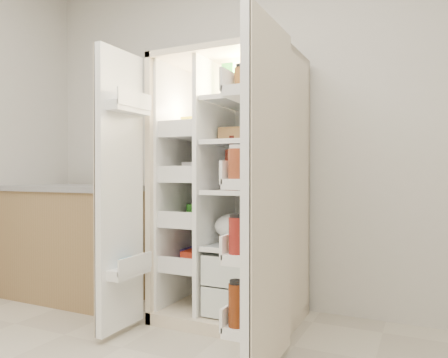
% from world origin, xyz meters
% --- Properties ---
extents(wall_back, '(4.00, 0.02, 2.70)m').
position_xyz_m(wall_back, '(0.00, 2.00, 1.35)').
color(wall_back, beige).
rests_on(wall_back, floor).
extents(refrigerator, '(0.92, 0.70, 1.80)m').
position_xyz_m(refrigerator, '(-0.07, 1.65, 0.74)').
color(refrigerator, beige).
rests_on(refrigerator, floor).
extents(freezer_door, '(0.15, 0.40, 1.72)m').
position_xyz_m(freezer_door, '(-0.58, 1.05, 0.89)').
color(freezer_door, white).
rests_on(freezer_door, floor).
extents(fridge_door, '(0.17, 0.58, 1.72)m').
position_xyz_m(fridge_door, '(0.40, 0.96, 0.87)').
color(fridge_door, white).
rests_on(fridge_door, floor).
extents(kitchen_counter, '(1.24, 0.66, 0.90)m').
position_xyz_m(kitchen_counter, '(-1.48, 1.54, 0.45)').
color(kitchen_counter, olive).
rests_on(kitchen_counter, floor).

